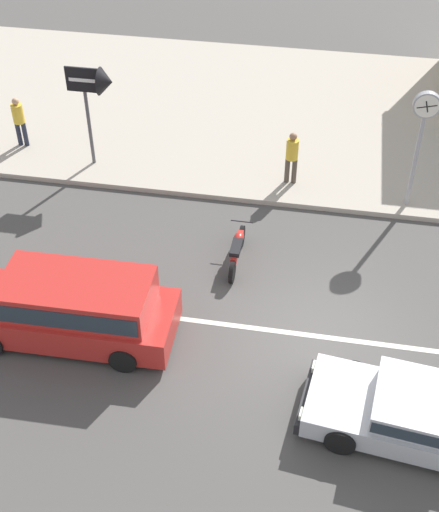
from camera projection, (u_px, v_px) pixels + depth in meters
name	position (u px, v px, depth m)	size (l,w,h in m)	color
ground_plane	(318.00, 336.00, 15.80)	(160.00, 160.00, 0.00)	#4C4947
lane_centre_stripe	(318.00, 336.00, 15.80)	(50.40, 0.14, 0.01)	silver
kerb_strip	(340.00, 119.00, 23.04)	(68.00, 10.00, 0.15)	#ADA393
sedan_silver_0	(414.00, 414.00, 13.54)	(4.41, 2.26, 1.06)	#B7BABF
minivan_red_4	(71.00, 306.00, 15.34)	(4.87, 1.97, 1.56)	red
motorcycle_1	(237.00, 249.00, 17.47)	(0.56, 1.95, 0.80)	black
street_clock	(423.00, 122.00, 17.76)	(0.68, 0.22, 3.32)	#9E9EA3
arrow_signboard	(101.00, 85.00, 19.22)	(1.31, 0.77, 3.04)	#4C4C51
pedestrian_near_clock	(19.00, 118.00, 21.10)	(0.34, 0.34, 1.57)	#232838
pedestrian_by_shop	(292.00, 154.00, 19.58)	(0.34, 0.34, 1.58)	#4C4238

